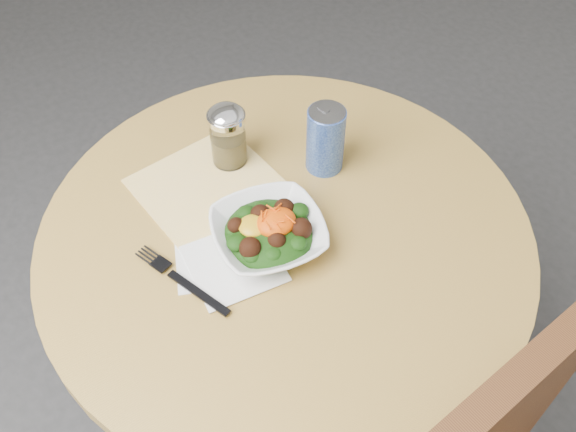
{
  "coord_description": "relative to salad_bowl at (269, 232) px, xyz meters",
  "views": [
    {
      "loc": [
        -0.4,
        -0.61,
        1.66
      ],
      "look_at": [
        -0.01,
        -0.02,
        0.81
      ],
      "focal_mm": 40.0,
      "sensor_mm": 36.0,
      "label": 1
    }
  ],
  "objects": [
    {
      "name": "table",
      "position": [
        0.04,
        0.01,
        -0.23
      ],
      "size": [
        0.9,
        0.9,
        0.75
      ],
      "color": "black",
      "rests_on": "ground"
    },
    {
      "name": "cloth_napkin",
      "position": [
        -0.02,
        0.18,
        -0.03
      ],
      "size": [
        0.27,
        0.25,
        0.0
      ],
      "primitive_type": "cube",
      "rotation": [
        0.0,
        0.0,
        0.08
      ],
      "color": "#E6A20C",
      "rests_on": "table"
    },
    {
      "name": "paper_napkins",
      "position": [
        -0.08,
        0.01,
        -0.03
      ],
      "size": [
        0.2,
        0.22,
        0.0
      ],
      "color": "white",
      "rests_on": "table"
    },
    {
      "name": "fork",
      "position": [
        -0.17,
        0.01,
        -0.02
      ],
      "size": [
        0.08,
        0.21,
        0.0
      ],
      "color": "black",
      "rests_on": "table"
    },
    {
      "name": "spice_shaker",
      "position": [
        0.05,
        0.22,
        0.04
      ],
      "size": [
        0.07,
        0.07,
        0.13
      ],
      "color": "silver",
      "rests_on": "table"
    },
    {
      "name": "ground",
      "position": [
        0.04,
        0.01,
        -0.78
      ],
      "size": [
        6.0,
        6.0,
        0.0
      ],
      "primitive_type": "plane",
      "color": "#2F2F31",
      "rests_on": "ground"
    },
    {
      "name": "salad_bowl",
      "position": [
        0.0,
        0.0,
        0.0
      ],
      "size": [
        0.23,
        0.23,
        0.07
      ],
      "color": "white",
      "rests_on": "table"
    },
    {
      "name": "beverage_can",
      "position": [
        0.19,
        0.1,
        0.04
      ],
      "size": [
        0.07,
        0.07,
        0.14
      ],
      "color": "navy",
      "rests_on": "table"
    }
  ]
}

